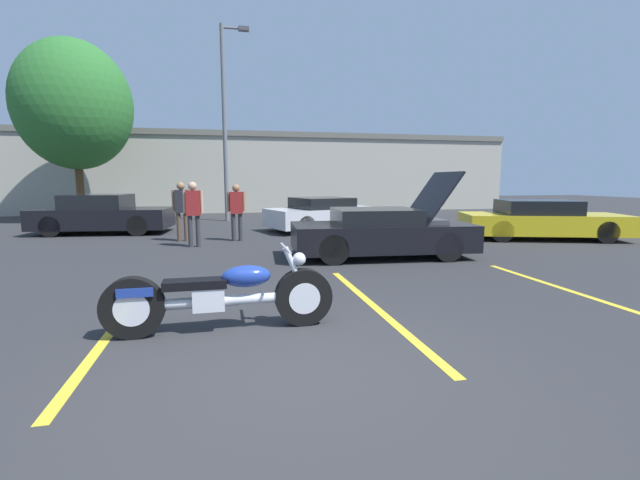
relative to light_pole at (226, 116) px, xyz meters
The scene contains 15 objects.
ground_plane 16.21m from the light_pole, 88.04° to the right, with size 80.00×80.00×0.00m, color #2D2D30.
parking_stripe_middle 14.42m from the light_pole, 96.11° to the right, with size 0.12×4.53×0.01m, color yellow.
parking_stripe_back 14.48m from the light_pole, 81.98° to the right, with size 0.12×4.53×0.01m, color yellow.
parking_stripe_far 15.30m from the light_pole, 68.76° to the right, with size 0.12×4.53×0.01m, color yellow.
far_building 6.94m from the light_pole, 85.37° to the left, with size 32.00×4.20×4.40m.
light_pole is the anchor object (origin of this frame).
tree_background 6.31m from the light_pole, behind, with size 4.62×4.62×7.53m.
motorcycle 14.71m from the light_pole, 90.72° to the right, with size 2.66×0.70×0.99m.
show_car_hood_open 11.17m from the light_pole, 70.87° to the right, with size 4.21×2.04×1.97m.
parked_car_right_row 12.81m from the light_pole, 41.00° to the right, with size 4.94×3.11×1.18m.
parked_car_mid_row 6.77m from the light_pole, 53.09° to the right, with size 4.44×3.06×1.17m.
parked_car_left_row 6.76m from the light_pole, 138.32° to the right, with size 4.40×2.28×1.30m.
spectator_near_motorcycle 7.35m from the light_pole, 88.31° to the right, with size 0.52×0.22×1.66m.
spectator_by_show_car 7.22m from the light_pole, 102.45° to the right, with size 0.52×0.23×1.72m.
spectator_far_lot 8.20m from the light_pole, 97.36° to the right, with size 0.52×0.23×1.73m.
Camera 1 is at (-0.61, -3.59, 1.78)m, focal length 24.00 mm.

